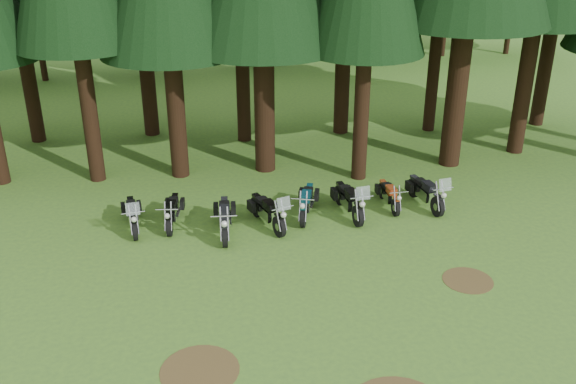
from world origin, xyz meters
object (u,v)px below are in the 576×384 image
object	(u,v)px
motorcycle_3	(268,212)
motorcycle_4	(307,203)
motorcycle_2	(225,219)
motorcycle_5	(349,201)
motorcycle_1	(172,212)
motorcycle_6	(389,196)
motorcycle_0	(133,216)
motorcycle_7	(426,193)

from	to	relation	value
motorcycle_3	motorcycle_4	world-z (taller)	motorcycle_3
motorcycle_2	motorcycle_5	distance (m)	4.21
motorcycle_4	motorcycle_2	bearing A→B (deg)	-145.66
motorcycle_4	motorcycle_5	distance (m)	1.41
motorcycle_1	motorcycle_6	bearing A→B (deg)	8.73
motorcycle_0	motorcycle_4	distance (m)	5.64
motorcycle_7	motorcycle_1	bearing A→B (deg)	170.52
motorcycle_2	motorcycle_6	bearing A→B (deg)	14.24
motorcycle_4	motorcycle_5	size ratio (longest dim) A/B	0.90
motorcycle_0	motorcycle_6	bearing A→B (deg)	-5.59
motorcycle_5	motorcycle_6	xyz separation A→B (m)	(1.51, 0.40, -0.10)
motorcycle_3	motorcycle_5	bearing A→B (deg)	-11.86
motorcycle_0	motorcycle_4	world-z (taller)	motorcycle_0
motorcycle_2	motorcycle_4	world-z (taller)	motorcycle_2
motorcycle_2	motorcycle_6	xyz separation A→B (m)	(5.68, 0.98, -0.09)
motorcycle_7	motorcycle_0	bearing A→B (deg)	171.14
motorcycle_1	motorcycle_3	size ratio (longest dim) A/B	0.92
motorcycle_2	motorcycle_5	size ratio (longest dim) A/B	0.99
motorcycle_0	motorcycle_3	bearing A→B (deg)	-14.12
motorcycle_3	motorcycle_7	xyz separation A→B (m)	(5.53, 0.55, 0.00)
motorcycle_5	motorcycle_6	bearing A→B (deg)	8.47
motorcycle_6	motorcycle_7	size ratio (longest dim) A/B	0.84
motorcycle_2	motorcycle_7	distance (m)	6.97
motorcycle_1	motorcycle_7	world-z (taller)	motorcycle_7
motorcycle_3	motorcycle_5	distance (m)	2.79
motorcycle_0	motorcycle_3	world-z (taller)	motorcycle_3
motorcycle_2	motorcycle_3	size ratio (longest dim) A/B	1.05
motorcycle_1	motorcycle_5	bearing A→B (deg)	5.00
motorcycle_5	motorcycle_1	bearing A→B (deg)	170.79
motorcycle_2	motorcycle_7	xyz separation A→B (m)	(6.92, 0.80, -0.01)
motorcycle_0	motorcycle_2	bearing A→B (deg)	-22.25
motorcycle_2	motorcycle_6	distance (m)	5.77
motorcycle_3	motorcycle_6	world-z (taller)	motorcycle_3
motorcycle_1	motorcycle_5	world-z (taller)	motorcycle_5
motorcycle_2	motorcycle_3	xyz separation A→B (m)	(1.40, 0.25, -0.01)
motorcycle_0	motorcycle_1	world-z (taller)	motorcycle_0
motorcycle_0	motorcycle_3	xyz separation A→B (m)	(4.26, -0.54, 0.03)
motorcycle_6	motorcycle_5	bearing A→B (deg)	-165.99
motorcycle_1	motorcycle_4	world-z (taller)	motorcycle_4
motorcycle_1	motorcycle_2	distance (m)	1.84
motorcycle_3	motorcycle_7	world-z (taller)	motorcycle_7
motorcycle_4	motorcycle_5	world-z (taller)	motorcycle_5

